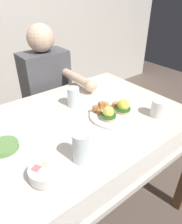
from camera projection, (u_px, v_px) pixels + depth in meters
name	position (u px, v px, depth m)	size (l,w,h in m)	color
ground_plane	(83.00, 209.00, 1.47)	(6.00, 6.00, 0.00)	brown
dining_table	(80.00, 139.00, 1.13)	(1.20, 0.90, 0.74)	silver
eggs_benedict_plate	(114.00, 112.00, 1.12)	(0.27, 0.27, 0.09)	white
fruit_bowl	(45.00, 173.00, 0.76)	(0.12, 0.12, 0.06)	white
coffee_mug	(159.00, 108.00, 1.11)	(0.11, 0.08, 0.09)	white
water_glass_near	(81.00, 149.00, 0.82)	(0.07, 0.07, 0.13)	silver
water_glass_far	(73.00, 98.00, 1.21)	(0.07, 0.07, 0.11)	silver
side_plate	(4.00, 148.00, 0.89)	(0.20, 0.20, 0.04)	white
diner_person	(49.00, 91.00, 1.60)	(0.34, 0.54, 1.14)	#33333D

